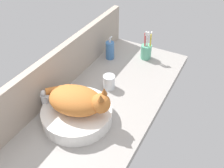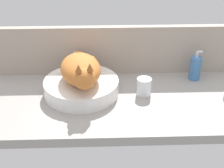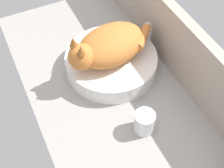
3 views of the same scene
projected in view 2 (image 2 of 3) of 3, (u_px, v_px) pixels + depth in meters
The scene contains 7 objects.
ground_plane at pixel (119, 102), 136.48cm from camera, with size 125.09×53.82×4.00cm, color #9E9993.
backsplash_panel at pixel (117, 50), 151.51cm from camera, with size 125.09×3.60×23.79cm, color #AD9E8E.
sink_basin at pixel (82, 87), 137.27cm from camera, with size 32.83×32.83×6.66cm, color white.
cat at pixel (81, 70), 131.66cm from camera, with size 21.36×32.23×14.00cm.
faucet at pixel (77, 64), 148.03cm from camera, with size 4.71×11.83×13.60cm.
soap_dispenser at pixel (195, 68), 148.02cm from camera, with size 5.30×5.30×14.67cm.
water_glass at pixel (144, 88), 136.41cm from camera, with size 6.46×6.46×7.90cm.
Camera 2 is at (-7.24, -114.85, 71.85)cm, focal length 50.00 mm.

